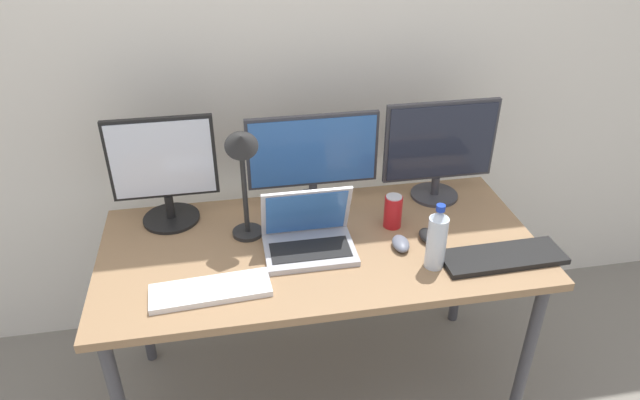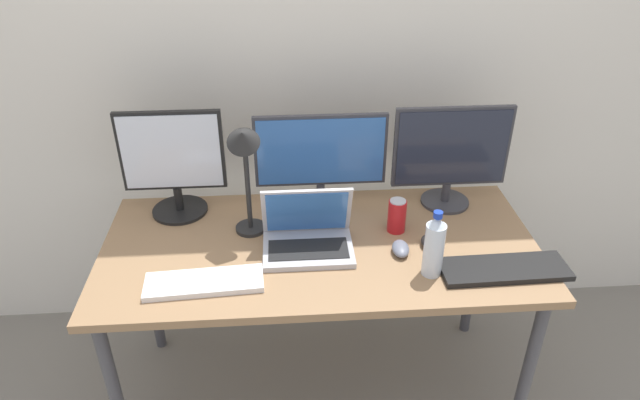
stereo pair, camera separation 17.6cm
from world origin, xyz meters
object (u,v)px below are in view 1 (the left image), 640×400
at_px(laptop_silver, 308,235).
at_px(monitor_right, 440,148).
at_px(monitor_left, 164,169).
at_px(mouse_by_keyboard, 401,244).
at_px(desk_lamp, 243,163).
at_px(mouse_by_laptop, 428,236).
at_px(water_bottle, 437,239).
at_px(work_desk, 320,259).
at_px(monitor_center, 313,158).
at_px(soda_can_near_keyboard, 393,211).
at_px(keyboard_aux, 503,257).
at_px(keyboard_main, 211,290).

bearing_deg(laptop_silver, monitor_right, 25.01).
xyz_separation_m(monitor_left, mouse_by_keyboard, (0.79, -0.33, -0.20)).
xyz_separation_m(monitor_right, desk_lamp, (-0.76, -0.18, 0.09)).
bearing_deg(desk_lamp, mouse_by_keyboard, -14.85).
bearing_deg(mouse_by_keyboard, mouse_by_laptop, 19.32).
relative_size(monitor_right, water_bottle, 1.86).
distance_m(work_desk, mouse_by_laptop, 0.39).
xyz_separation_m(laptop_silver, water_bottle, (0.39, -0.17, 0.05)).
relative_size(monitor_center, soda_can_near_keyboard, 3.94).
xyz_separation_m(keyboard_aux, mouse_by_keyboard, (-0.32, 0.13, 0.01)).
height_order(monitor_left, laptop_silver, monitor_left).
distance_m(work_desk, soda_can_near_keyboard, 0.32).
height_order(monitor_left, water_bottle, monitor_left).
relative_size(mouse_by_laptop, water_bottle, 0.38).
distance_m(monitor_left, water_bottle, 0.98).
distance_m(work_desk, mouse_by_keyboard, 0.29).
relative_size(work_desk, monitor_left, 3.72).
xyz_separation_m(monitor_center, keyboard_aux, (0.57, -0.47, -0.19)).
xyz_separation_m(work_desk, mouse_by_laptop, (0.38, -0.04, 0.08)).
xyz_separation_m(work_desk, desk_lamp, (-0.25, 0.06, 0.38)).
relative_size(work_desk, keyboard_main, 4.09).
xyz_separation_m(laptop_silver, mouse_by_keyboard, (0.32, -0.06, -0.04)).
distance_m(keyboard_aux, water_bottle, 0.26).
relative_size(keyboard_main, desk_lamp, 0.82).
xyz_separation_m(monitor_center, mouse_by_laptop, (0.36, -0.31, -0.18)).
bearing_deg(laptop_silver, mouse_by_keyboard, -10.11).
height_order(keyboard_main, soda_can_near_keyboard, soda_can_near_keyboard).
height_order(monitor_left, soda_can_near_keyboard, monitor_left).
bearing_deg(water_bottle, work_desk, 151.45).
relative_size(monitor_left, mouse_by_laptop, 4.55).
height_order(monitor_left, desk_lamp, desk_lamp).
xyz_separation_m(work_desk, monitor_left, (-0.52, 0.25, 0.28)).
bearing_deg(water_bottle, desk_lamp, 156.88).
distance_m(work_desk, monitor_right, 0.63).
bearing_deg(monitor_center, mouse_by_laptop, -41.07).
distance_m(keyboard_main, mouse_by_laptop, 0.78).
bearing_deg(keyboard_main, mouse_by_keyboard, 7.32).
bearing_deg(work_desk, monitor_left, 154.19).
relative_size(keyboard_main, soda_can_near_keyboard, 2.97).
relative_size(monitor_right, soda_can_near_keyboard, 3.49).
height_order(keyboard_aux, mouse_by_laptop, mouse_by_laptop).
relative_size(monitor_center, mouse_by_laptop, 5.49).
relative_size(water_bottle, desk_lamp, 0.52).
xyz_separation_m(work_desk, mouse_by_keyboard, (0.27, -0.07, 0.08)).
xyz_separation_m(monitor_right, mouse_by_keyboard, (-0.24, -0.32, -0.20)).
height_order(keyboard_main, desk_lamp, desk_lamp).
bearing_deg(monitor_left, water_bottle, -26.93).
xyz_separation_m(work_desk, keyboard_aux, (0.59, -0.20, 0.08)).
bearing_deg(monitor_right, laptop_silver, -154.99).
relative_size(laptop_silver, mouse_by_laptop, 3.42).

